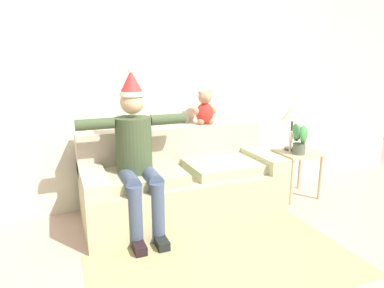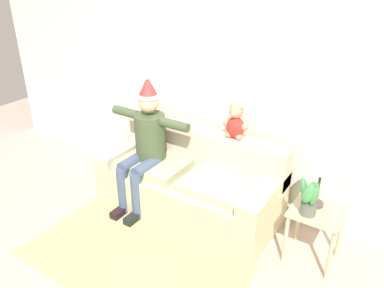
{
  "view_description": "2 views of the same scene",
  "coord_description": "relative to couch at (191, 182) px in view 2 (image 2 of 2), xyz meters",
  "views": [
    {
      "loc": [
        -1.17,
        -2.12,
        1.6
      ],
      "look_at": [
        0.03,
        0.81,
        0.81
      ],
      "focal_mm": 31.89,
      "sensor_mm": 36.0,
      "label": 1
    },
    {
      "loc": [
        2.03,
        -2.08,
        2.63
      ],
      "look_at": [
        0.05,
        0.97,
        0.86
      ],
      "focal_mm": 36.05,
      "sensor_mm": 36.0,
      "label": 2
    }
  ],
  "objects": [
    {
      "name": "candle_tall",
      "position": [
        1.29,
        -0.1,
        0.37
      ],
      "size": [
        0.04,
        0.04,
        0.25
      ],
      "color": "beige",
      "rests_on": "side_table"
    },
    {
      "name": "side_table",
      "position": [
        1.42,
        -0.08,
        0.11
      ],
      "size": [
        0.47,
        0.42,
        0.56
      ],
      "color": "tan",
      "rests_on": "ground_plane"
    },
    {
      "name": "ground_plane",
      "position": [
        0.0,
        -1.03,
        -0.35
      ],
      "size": [
        10.0,
        10.0,
        0.0
      ],
      "primitive_type": "plane",
      "color": "tan"
    },
    {
      "name": "table_lamp",
      "position": [
        1.38,
        0.01,
        0.64
      ],
      "size": [
        0.24,
        0.24,
        0.55
      ],
      "color": "#4F403D",
      "rests_on": "side_table"
    },
    {
      "name": "potted_plant",
      "position": [
        1.35,
        -0.18,
        0.38
      ],
      "size": [
        0.21,
        0.21,
        0.37
      ],
      "color": "#546051",
      "rests_on": "side_table"
    },
    {
      "name": "couch",
      "position": [
        0.0,
        0.0,
        0.0
      ],
      "size": [
        2.01,
        0.88,
        0.89
      ],
      "color": "#BEB788",
      "rests_on": "ground_plane"
    },
    {
      "name": "teddy_bear",
      "position": [
        0.38,
        0.27,
        0.72
      ],
      "size": [
        0.29,
        0.17,
        0.38
      ],
      "color": "red",
      "rests_on": "couch"
    },
    {
      "name": "back_wall",
      "position": [
        0.0,
        0.52,
        1.0
      ],
      "size": [
        7.0,
        0.1,
        2.7
      ],
      "primitive_type": "cube",
      "color": "beige",
      "rests_on": "ground_plane"
    },
    {
      "name": "person_seated",
      "position": [
        -0.5,
        -0.17,
        0.43
      ],
      "size": [
        1.02,
        0.77,
        1.54
      ],
      "color": "#3C4C2F",
      "rests_on": "ground_plane"
    },
    {
      "name": "area_rug",
      "position": [
        0.0,
        -1.04,
        -0.34
      ],
      "size": [
        2.14,
        1.15,
        0.01
      ],
      "primitive_type": "cube",
      "color": "tan",
      "rests_on": "ground_plane"
    }
  ]
}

